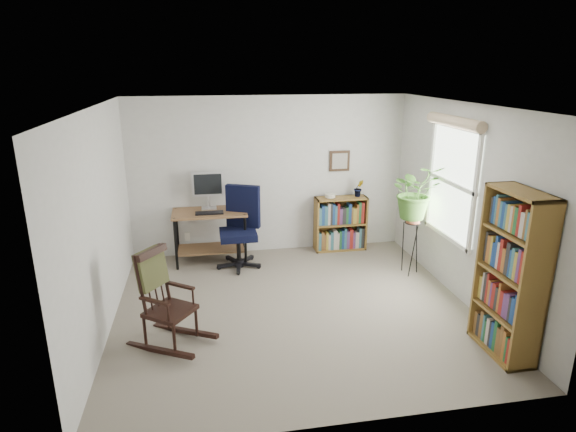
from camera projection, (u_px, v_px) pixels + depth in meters
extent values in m
cube|color=gray|center=(294.00, 309.00, 5.81)|extent=(4.20, 4.00, 0.00)
cube|color=silver|center=(295.00, 106.00, 5.09)|extent=(4.20, 4.00, 0.00)
cube|color=silver|center=(270.00, 176.00, 7.33)|extent=(4.20, 0.00, 2.40)
cube|color=silver|center=(345.00, 291.00, 3.57)|extent=(4.20, 0.00, 2.40)
cube|color=silver|center=(100.00, 224.00, 5.10)|extent=(0.00, 4.00, 2.40)
cube|color=silver|center=(465.00, 205.00, 5.80)|extent=(0.00, 4.00, 2.40)
cube|color=black|center=(209.00, 213.00, 6.90)|extent=(0.40, 0.15, 0.02)
imported|color=#3E7027|center=(417.00, 165.00, 6.35)|extent=(1.69, 1.88, 1.46)
imported|color=#3E7027|center=(359.00, 193.00, 7.49)|extent=(0.13, 0.24, 0.11)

